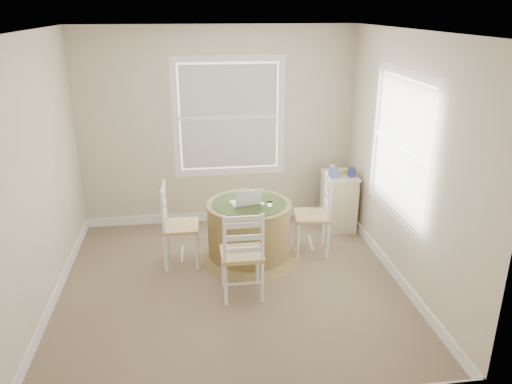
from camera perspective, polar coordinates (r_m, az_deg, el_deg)
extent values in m
cube|color=#7F6F51|center=(5.42, -2.79, -10.86)|extent=(3.60, 3.60, 0.02)
cube|color=white|center=(4.63, -3.38, 18.04)|extent=(3.60, 3.60, 0.02)
cube|color=beige|center=(6.60, -4.40, 7.27)|extent=(3.60, 0.02, 2.60)
cube|color=beige|center=(3.20, -0.27, -7.61)|extent=(3.60, 0.02, 2.60)
cube|color=beige|center=(5.06, -23.94, 1.36)|extent=(0.02, 3.60, 2.60)
cube|color=beige|center=(5.31, 16.81, 3.14)|extent=(0.02, 3.60, 2.60)
cube|color=white|center=(6.97, -4.12, -2.73)|extent=(3.60, 0.02, 0.12)
cube|color=white|center=(5.55, -21.88, -10.79)|extent=(0.02, 3.60, 0.12)
cube|color=white|center=(5.78, 15.36, -8.66)|extent=(0.02, 3.60, 0.12)
cylinder|color=olive|center=(5.81, -0.80, -4.20)|extent=(0.96, 0.96, 0.62)
cone|color=olive|center=(5.96, -0.78, -7.20)|extent=(1.16, 1.16, 0.07)
cylinder|color=olive|center=(5.69, -0.81, -1.46)|extent=(0.98, 0.98, 0.03)
cylinder|color=#404F22|center=(5.68, -0.81, -1.31)|extent=(0.84, 0.84, 0.01)
cone|color=#404F22|center=(5.71, -0.81, -1.83)|extent=(0.94, 0.94, 0.10)
cube|color=white|center=(5.69, -1.31, -1.25)|extent=(0.34, 0.28, 0.02)
cube|color=silver|center=(5.69, -1.31, -1.16)|extent=(0.27, 0.17, 0.00)
cube|color=black|center=(5.54, -0.84, -0.70)|extent=(0.31, 0.13, 0.20)
ellipsoid|color=white|center=(5.64, 0.71, -1.38)|extent=(0.06, 0.09, 0.03)
cube|color=#B7BABF|center=(5.62, 1.57, -1.56)|extent=(0.05, 0.09, 0.02)
cube|color=black|center=(5.73, 1.56, -1.08)|extent=(0.07, 0.06, 0.02)
cube|color=beige|center=(6.73, 9.41, -1.06)|extent=(0.41, 0.55, 0.72)
cube|color=beige|center=(6.61, 9.59, 1.94)|extent=(0.44, 0.58, 0.02)
cube|color=beige|center=(6.77, 7.73, -2.83)|extent=(0.03, 0.45, 0.15)
cube|color=beige|center=(6.69, 7.82, -1.08)|extent=(0.03, 0.45, 0.15)
cube|color=beige|center=(6.61, 7.90, 0.63)|extent=(0.03, 0.45, 0.15)
cube|color=#5365BF|center=(6.47, 8.98, 2.13)|extent=(0.13, 0.13, 0.10)
cube|color=gold|center=(6.64, 10.02, 2.37)|extent=(0.15, 0.11, 0.06)
cube|color=navy|center=(6.52, 10.84, 2.27)|extent=(0.08, 0.08, 0.12)
cylinder|color=beige|center=(6.67, 8.78, 2.67)|extent=(0.07, 0.07, 0.09)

